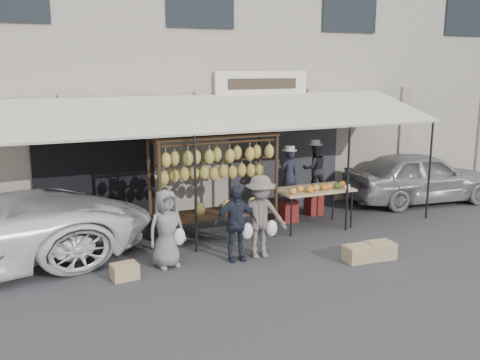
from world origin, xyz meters
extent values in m
plane|color=#2D2D30|center=(0.00, 0.00, 0.00)|extent=(90.00, 90.00, 0.00)
cube|color=#9E9283|center=(0.00, 6.50, 3.50)|extent=(24.00, 6.00, 7.00)
cube|color=#232328|center=(2.20, 3.46, 1.25)|extent=(3.00, 0.10, 2.50)
cube|color=black|center=(-2.50, 3.46, 1.25)|extent=(2.60, 0.10, 2.50)
cube|color=silver|center=(1.50, 3.40, 3.15)|extent=(2.40, 0.10, 0.60)
cube|color=beige|center=(0.00, 2.30, 2.60)|extent=(10.00, 2.34, 0.63)
cylinder|color=black|center=(-1.00, 1.15, 1.15)|extent=(0.05, 0.05, 2.30)
cylinder|color=black|center=(2.50, 1.15, 1.15)|extent=(0.05, 0.05, 2.30)
cylinder|color=black|center=(4.80, 1.15, 1.15)|extent=(0.05, 0.05, 2.30)
cylinder|color=black|center=(-1.63, 1.38, 1.10)|extent=(0.07, 0.07, 2.20)
cylinder|color=black|center=(0.87, 1.38, 1.10)|extent=(0.07, 0.07, 2.20)
cylinder|color=black|center=(-1.63, 2.18, 1.10)|extent=(0.07, 0.07, 2.20)
cylinder|color=black|center=(0.87, 2.18, 1.10)|extent=(0.07, 0.07, 2.20)
cube|color=black|center=(-0.38, 1.78, 2.20)|extent=(2.60, 0.90, 0.07)
cylinder|color=black|center=(-0.38, 1.43, 2.08)|extent=(2.50, 0.05, 0.05)
cylinder|color=black|center=(-0.38, 2.13, 2.08)|extent=(2.50, 0.05, 0.05)
cylinder|color=black|center=(-0.38, 1.78, 1.65)|extent=(2.50, 0.05, 0.05)
cube|color=black|center=(-0.38, 1.78, 0.55)|extent=(2.50, 0.80, 0.05)
ellipsoid|color=gold|center=(-1.48, 1.43, 1.81)|extent=(0.20, 0.18, 0.30)
ellipsoid|color=gold|center=(-1.26, 1.58, 1.81)|extent=(0.20, 0.18, 0.30)
ellipsoid|color=gold|center=(-1.04, 1.43, 1.82)|extent=(0.20, 0.18, 0.30)
ellipsoid|color=gold|center=(-0.82, 1.58, 1.80)|extent=(0.20, 0.18, 0.30)
ellipsoid|color=gold|center=(-0.60, 1.43, 1.82)|extent=(0.20, 0.18, 0.30)
ellipsoid|color=gold|center=(-0.38, 1.58, 1.83)|extent=(0.20, 0.18, 0.30)
ellipsoid|color=gold|center=(-0.16, 1.43, 1.80)|extent=(0.20, 0.18, 0.30)
ellipsoid|color=gold|center=(0.06, 1.58, 1.83)|extent=(0.20, 0.18, 0.30)
ellipsoid|color=gold|center=(0.28, 1.43, 1.82)|extent=(0.20, 0.18, 0.30)
ellipsoid|color=gold|center=(0.50, 1.58, 1.83)|extent=(0.20, 0.18, 0.30)
ellipsoid|color=gold|center=(0.72, 1.43, 1.84)|extent=(0.20, 0.18, 0.30)
ellipsoid|color=gold|center=(-1.43, 1.78, 1.39)|extent=(0.20, 0.18, 0.30)
ellipsoid|color=gold|center=(-1.22, 1.78, 1.43)|extent=(0.20, 0.18, 0.30)
ellipsoid|color=gold|center=(-1.01, 1.78, 1.44)|extent=(0.20, 0.18, 0.30)
ellipsoid|color=gold|center=(-0.80, 1.78, 1.45)|extent=(0.20, 0.18, 0.30)
ellipsoid|color=gold|center=(-0.59, 1.78, 1.43)|extent=(0.20, 0.18, 0.30)
ellipsoid|color=gold|center=(-0.38, 1.78, 1.40)|extent=(0.20, 0.18, 0.30)
ellipsoid|color=gold|center=(-0.17, 1.78, 1.43)|extent=(0.20, 0.18, 0.30)
ellipsoid|color=gold|center=(0.04, 1.78, 1.40)|extent=(0.20, 0.18, 0.30)
ellipsoid|color=gold|center=(0.25, 1.78, 1.42)|extent=(0.20, 0.18, 0.30)
ellipsoid|color=gold|center=(0.46, 1.78, 1.40)|extent=(0.20, 0.18, 0.30)
ellipsoid|color=gold|center=(0.67, 1.78, 1.39)|extent=(0.20, 0.18, 0.30)
cube|color=tan|center=(1.94, 1.62, 0.88)|extent=(1.70, 0.90, 0.05)
cylinder|color=black|center=(1.17, 1.25, 0.42)|extent=(0.04, 0.04, 0.85)
cylinder|color=black|center=(2.71, 1.25, 0.42)|extent=(0.04, 0.04, 0.85)
cylinder|color=black|center=(1.17, 1.99, 0.42)|extent=(0.04, 0.04, 0.85)
cylinder|color=black|center=(2.71, 1.99, 0.42)|extent=(0.04, 0.04, 0.85)
ellipsoid|color=gold|center=(1.24, 1.33, 0.97)|extent=(0.18, 0.14, 0.14)
ellipsoid|color=orange|center=(1.49, 1.46, 0.97)|extent=(0.18, 0.14, 0.14)
ellipsoid|color=orange|center=(1.65, 1.32, 0.97)|extent=(0.18, 0.14, 0.14)
ellipsoid|color=gold|center=(1.86, 1.42, 0.97)|extent=(0.18, 0.14, 0.14)
ellipsoid|color=orange|center=(2.06, 1.38, 0.97)|extent=(0.18, 0.14, 0.14)
ellipsoid|color=orange|center=(2.21, 1.44, 0.97)|extent=(0.18, 0.14, 0.14)
ellipsoid|color=#477226|center=(2.42, 1.39, 0.97)|extent=(0.18, 0.14, 0.14)
ellipsoid|color=#B25919|center=(2.60, 1.50, 0.97)|extent=(0.18, 0.14, 0.14)
imported|color=#20222F|center=(1.67, 2.28, 1.11)|extent=(0.47, 0.34, 1.21)
imported|color=black|center=(2.53, 2.56, 1.13)|extent=(0.69, 0.58, 1.26)
imported|color=slate|center=(-1.74, 0.63, 0.71)|extent=(0.77, 0.57, 1.43)
imported|color=#242937|center=(-0.48, 0.43, 0.72)|extent=(0.86, 0.41, 1.43)
imported|color=#665C55|center=(0.02, 0.40, 0.79)|extent=(1.10, 0.73, 1.58)
cube|color=maroon|center=(1.67, 2.28, 0.25)|extent=(0.39, 0.39, 0.50)
cube|color=maroon|center=(2.53, 2.56, 0.25)|extent=(0.36, 0.36, 0.50)
cube|color=tan|center=(1.58, -0.56, 0.15)|extent=(0.52, 0.40, 0.30)
cube|color=tan|center=(2.05, -0.59, 0.16)|extent=(0.56, 0.45, 0.31)
cube|color=tan|center=(-2.57, 0.37, 0.13)|extent=(0.48, 0.38, 0.26)
imported|color=gray|center=(5.73, 2.45, 0.69)|extent=(4.21, 2.09, 1.38)
camera|label=1|loc=(-4.25, -8.28, 3.57)|focal=40.00mm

